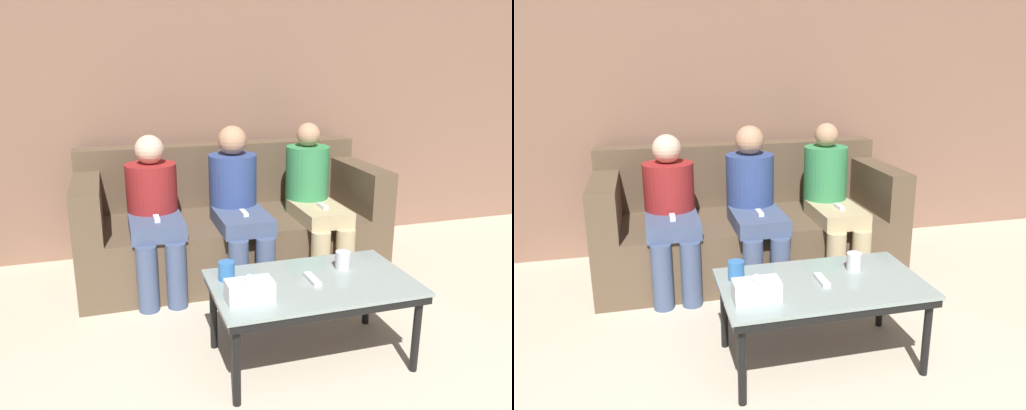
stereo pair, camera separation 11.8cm
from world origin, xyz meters
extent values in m
cube|color=#8C6651|center=(0.00, 3.68, 1.30)|extent=(12.00, 0.06, 2.60)
cube|color=brown|center=(0.00, 3.10, 0.22)|extent=(2.16, 0.91, 0.43)
cube|color=brown|center=(0.00, 3.45, 0.67)|extent=(2.16, 0.20, 0.48)
cube|color=brown|center=(-0.99, 3.10, 0.60)|extent=(0.18, 0.91, 0.33)
cube|color=brown|center=(0.99, 3.10, 0.60)|extent=(0.18, 0.91, 0.33)
cube|color=#8C9E99|center=(0.11, 1.84, 0.44)|extent=(1.03, 0.60, 0.02)
cube|color=black|center=(0.11, 1.84, 0.41)|extent=(1.01, 0.59, 0.04)
cylinder|color=black|center=(-0.35, 1.59, 0.19)|extent=(0.04, 0.04, 0.39)
cylinder|color=black|center=(0.57, 1.59, 0.19)|extent=(0.04, 0.04, 0.39)
cylinder|color=black|center=(-0.35, 2.09, 0.19)|extent=(0.04, 0.04, 0.39)
cylinder|color=black|center=(0.57, 2.09, 0.19)|extent=(0.04, 0.04, 0.39)
cylinder|color=#3372BF|center=(-0.30, 1.98, 0.49)|extent=(0.08, 0.08, 0.10)
cylinder|color=silver|center=(0.33, 1.94, 0.49)|extent=(0.08, 0.08, 0.10)
cube|color=silver|center=(-0.25, 1.73, 0.50)|extent=(0.22, 0.12, 0.10)
sphere|color=white|center=(-0.25, 1.73, 0.56)|extent=(0.04, 0.04, 0.04)
cube|color=white|center=(0.11, 1.84, 0.46)|extent=(0.04, 0.15, 0.02)
cylinder|color=#47567A|center=(-0.66, 2.62, 0.22)|extent=(0.13, 0.13, 0.43)
cylinder|color=#47567A|center=(-0.48, 2.62, 0.22)|extent=(0.13, 0.13, 0.43)
cube|color=#47567A|center=(-0.57, 2.84, 0.48)|extent=(0.34, 0.43, 0.10)
cylinder|color=maroon|center=(-0.57, 3.05, 0.64)|extent=(0.34, 0.34, 0.42)
sphere|color=beige|center=(-0.57, 3.05, 0.95)|extent=(0.19, 0.19, 0.19)
cube|color=white|center=(-0.57, 2.79, 0.55)|extent=(0.04, 0.12, 0.02)
cylinder|color=#47567A|center=(-0.09, 2.56, 0.22)|extent=(0.13, 0.13, 0.43)
cylinder|color=#47567A|center=(0.09, 2.56, 0.22)|extent=(0.13, 0.13, 0.43)
cube|color=#47567A|center=(0.00, 2.80, 0.48)|extent=(0.34, 0.49, 0.10)
cylinder|color=#334784|center=(0.00, 3.05, 0.66)|extent=(0.34, 0.34, 0.46)
sphere|color=tan|center=(0.00, 3.05, 0.99)|extent=(0.20, 0.20, 0.20)
cube|color=white|center=(0.00, 2.75, 0.55)|extent=(0.04, 0.12, 0.02)
cylinder|color=tan|center=(0.48, 2.56, 0.22)|extent=(0.13, 0.13, 0.43)
cylinder|color=tan|center=(0.66, 2.56, 0.22)|extent=(0.13, 0.13, 0.43)
cube|color=tan|center=(0.57, 2.81, 0.48)|extent=(0.32, 0.49, 0.10)
cylinder|color=#388E51|center=(0.57, 3.05, 0.67)|extent=(0.32, 0.32, 0.49)
sphere|color=tan|center=(0.57, 3.05, 1.00)|extent=(0.17, 0.17, 0.17)
cube|color=white|center=(0.57, 2.76, 0.55)|extent=(0.04, 0.12, 0.02)
camera|label=1|loc=(-0.82, -0.30, 1.52)|focal=35.00mm
camera|label=2|loc=(-0.71, -0.33, 1.52)|focal=35.00mm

